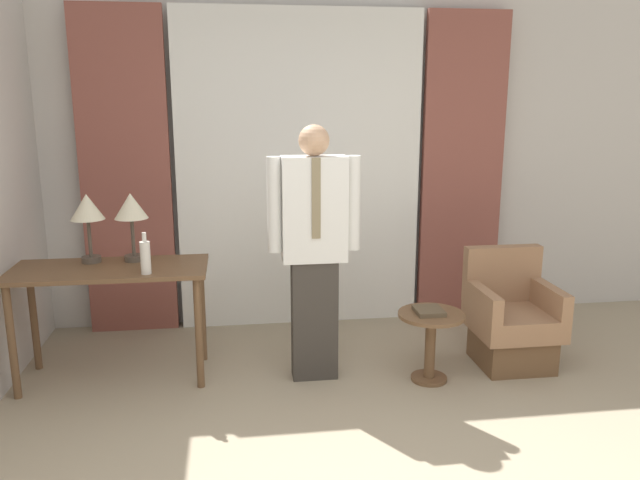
# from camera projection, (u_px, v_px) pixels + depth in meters

# --- Properties ---
(wall_back) EXTENTS (10.00, 0.06, 2.70)m
(wall_back) POSITION_uv_depth(u_px,v_px,m) (298.00, 163.00, 5.22)
(wall_back) COLOR beige
(wall_back) RESTS_ON ground_plane
(curtain_sheer_center) EXTENTS (1.99, 0.06, 2.58)m
(curtain_sheer_center) POSITION_uv_depth(u_px,v_px,m) (300.00, 172.00, 5.11)
(curtain_sheer_center) COLOR white
(curtain_sheer_center) RESTS_ON ground_plane
(curtain_drape_left) EXTENTS (0.70, 0.06, 2.58)m
(curtain_drape_left) POSITION_uv_depth(u_px,v_px,m) (126.00, 175.00, 4.92)
(curtain_drape_left) COLOR brown
(curtain_drape_left) RESTS_ON ground_plane
(curtain_drape_right) EXTENTS (0.70, 0.06, 2.58)m
(curtain_drape_right) POSITION_uv_depth(u_px,v_px,m) (462.00, 169.00, 5.29)
(curtain_drape_right) COLOR brown
(curtain_drape_right) RESTS_ON ground_plane
(desk) EXTENTS (1.28, 0.57, 0.79)m
(desk) POSITION_uv_depth(u_px,v_px,m) (110.00, 284.00, 4.16)
(desk) COLOR brown
(desk) RESTS_ON ground_plane
(table_lamp_left) EXTENTS (0.22, 0.22, 0.47)m
(table_lamp_left) POSITION_uv_depth(u_px,v_px,m) (87.00, 211.00, 4.18)
(table_lamp_left) COLOR #4C4238
(table_lamp_left) RESTS_ON desk
(table_lamp_right) EXTENTS (0.22, 0.22, 0.47)m
(table_lamp_right) POSITION_uv_depth(u_px,v_px,m) (131.00, 210.00, 4.22)
(table_lamp_right) COLOR #4C4238
(table_lamp_right) RESTS_ON desk
(bottle_near_edge) EXTENTS (0.06, 0.06, 0.27)m
(bottle_near_edge) POSITION_uv_depth(u_px,v_px,m) (145.00, 257.00, 3.96)
(bottle_near_edge) COLOR silver
(bottle_near_edge) RESTS_ON desk
(person) EXTENTS (0.61, 0.21, 1.72)m
(person) POSITION_uv_depth(u_px,v_px,m) (314.00, 244.00, 4.12)
(person) COLOR #38332D
(person) RESTS_ON ground_plane
(armchair) EXTENTS (0.57, 0.57, 0.82)m
(armchair) POSITION_uv_depth(u_px,v_px,m) (511.00, 322.00, 4.48)
(armchair) COLOR brown
(armchair) RESTS_ON ground_plane
(side_table) EXTENTS (0.45, 0.45, 0.48)m
(side_table) POSITION_uv_depth(u_px,v_px,m) (431.00, 334.00, 4.20)
(side_table) COLOR brown
(side_table) RESTS_ON ground_plane
(book) EXTENTS (0.18, 0.20, 0.03)m
(book) POSITION_uv_depth(u_px,v_px,m) (429.00, 311.00, 4.17)
(book) COLOR brown
(book) RESTS_ON side_table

